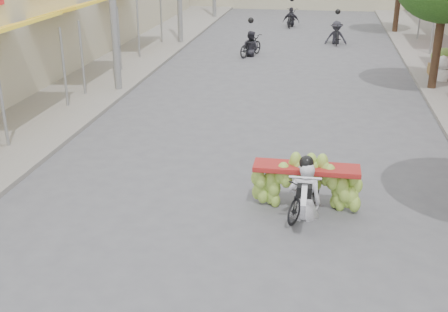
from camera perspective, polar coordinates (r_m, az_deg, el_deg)
sidewalk_left at (r=23.36m, az=-11.86°, el=8.64°), size 4.00×60.00×0.12m
produce_crate_far at (r=23.10m, az=21.69°, el=9.08°), size 1.20×0.88×1.16m
banana_motorbike at (r=11.08m, az=8.30°, el=-2.31°), size 2.20×1.75×2.21m
pedestrian at (r=22.12m, az=21.51°, el=9.46°), size 0.93×0.59×1.84m
bg_motorbike_a at (r=25.53m, az=2.71°, el=11.73°), size 1.20×1.76×1.95m
bg_motorbike_b at (r=28.82m, az=11.38°, el=12.69°), size 1.08×1.91×1.95m
bg_motorbike_c at (r=33.81m, az=6.86°, el=14.18°), size 1.01×1.82×1.95m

